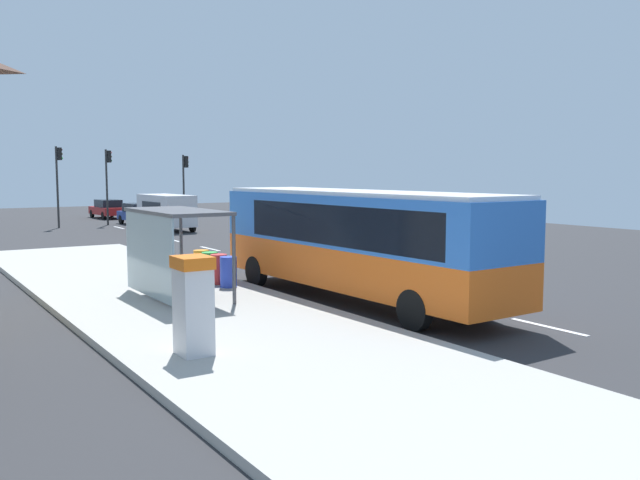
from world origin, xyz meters
TOP-DOWN VIEW (x-y plane):
  - ground_plane at (0.00, 14.00)m, footprint 56.00×92.00m
  - sidewalk_platform at (-6.40, 2.00)m, footprint 6.20×30.00m
  - lane_stripe_seg_0 at (0.25, -6.00)m, footprint 0.16×2.20m
  - lane_stripe_seg_1 at (0.25, -1.00)m, footprint 0.16×2.20m
  - lane_stripe_seg_2 at (0.25, 4.00)m, footprint 0.16×2.20m
  - lane_stripe_seg_3 at (0.25, 9.00)m, footprint 0.16×2.20m
  - lane_stripe_seg_4 at (0.25, 14.00)m, footprint 0.16×2.20m
  - lane_stripe_seg_5 at (0.25, 19.00)m, footprint 0.16×2.20m
  - lane_stripe_seg_6 at (0.25, 24.00)m, footprint 0.16×2.20m
  - lane_stripe_seg_7 at (0.25, 29.00)m, footprint 0.16×2.20m
  - bus at (-1.71, -0.77)m, footprint 2.80×11.07m
  - white_van at (2.20, 25.23)m, footprint 2.17×5.26m
  - sedan_near at (2.30, 38.92)m, footprint 1.98×4.47m
  - sedan_far at (2.30, 30.94)m, footprint 2.02×4.49m
  - ticket_machine at (-8.14, -4.21)m, footprint 0.66×0.76m
  - recycling_bin_blue at (-4.20, 2.52)m, footprint 0.52×0.52m
  - recycling_bin_red at (-4.20, 3.22)m, footprint 0.52×0.52m
  - recycling_bin_green at (-4.20, 3.92)m, footprint 0.52×0.52m
  - recycling_bin_orange at (-4.20, 4.62)m, footprint 0.52×0.52m
  - traffic_light_near_side at (5.50, 30.22)m, footprint 0.49×0.28m
  - traffic_light_far_side at (-3.11, 31.02)m, footprint 0.49×0.28m
  - traffic_light_median at (0.40, 31.82)m, footprint 0.49×0.28m
  - bus_shelter at (-6.41, 1.84)m, footprint 1.80×4.00m

SIDE VIEW (x-z plane):
  - ground_plane at x=0.00m, z-range -0.04..0.00m
  - lane_stripe_seg_0 at x=0.25m, z-range 0.00..0.01m
  - lane_stripe_seg_1 at x=0.25m, z-range 0.00..0.01m
  - lane_stripe_seg_2 at x=0.25m, z-range 0.00..0.01m
  - lane_stripe_seg_3 at x=0.25m, z-range 0.00..0.01m
  - lane_stripe_seg_4 at x=0.25m, z-range 0.00..0.01m
  - lane_stripe_seg_5 at x=0.25m, z-range 0.00..0.01m
  - lane_stripe_seg_6 at x=0.25m, z-range 0.00..0.01m
  - lane_stripe_seg_7 at x=0.25m, z-range 0.00..0.01m
  - sidewalk_platform at x=-6.40m, z-range 0.00..0.18m
  - recycling_bin_blue at x=-4.20m, z-range 0.18..1.13m
  - recycling_bin_red at x=-4.20m, z-range 0.18..1.13m
  - recycling_bin_green at x=-4.20m, z-range 0.18..1.13m
  - recycling_bin_orange at x=-4.20m, z-range 0.18..1.13m
  - sedan_near at x=2.30m, z-range 0.03..1.55m
  - sedan_far at x=2.30m, z-range 0.03..1.55m
  - ticket_machine at x=-8.14m, z-range 0.20..2.14m
  - white_van at x=2.20m, z-range 0.19..2.49m
  - bus at x=-1.71m, z-range 0.24..3.45m
  - bus_shelter at x=-6.41m, z-range 0.85..3.35m
  - traffic_light_near_side at x=5.50m, z-range 0.82..5.82m
  - traffic_light_median at x=0.40m, z-range 0.86..6.20m
  - traffic_light_far_side at x=-3.11m, z-range 0.87..6.33m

